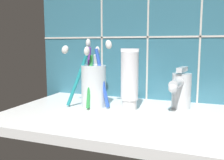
{
  "coord_description": "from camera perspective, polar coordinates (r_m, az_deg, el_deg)",
  "views": [
    {
      "loc": [
        16.93,
        -54.9,
        18.24
      ],
      "look_at": [
        -3.78,
        1.51,
        9.64
      ],
      "focal_mm": 40.0,
      "sensor_mm": 36.0,
      "label": 1
    }
  ],
  "objects": [
    {
      "name": "sink_faucet",
      "position": [
        0.65,
        15.42,
        -2.01
      ],
      "size": [
        4.82,
        11.51,
        10.61
      ],
      "rotation": [
        0.0,
        0.0,
        -1.75
      ],
      "color": "silver",
      "rests_on": "sink_counter"
    },
    {
      "name": "toothpaste_tube",
      "position": [
        0.62,
        4.47,
        0.03
      ],
      "size": [
        4.56,
        4.34,
        15.25
      ],
      "color": "white",
      "rests_on": "sink_counter"
    },
    {
      "name": "sink_counter",
      "position": [
        0.6,
        2.93,
        -8.57
      ],
      "size": [
        57.48,
        35.83,
        2.0
      ],
      "primitive_type": "cube",
      "color": "white",
      "rests_on": "ground"
    },
    {
      "name": "toothbrush_cup",
      "position": [
        0.65,
        -4.32,
        -0.81
      ],
      "size": [
        13.73,
        10.8,
        17.81
      ],
      "color": "silver",
      "rests_on": "sink_counter"
    },
    {
      "name": "tile_wall_backsplash",
      "position": [
        0.75,
        7.31,
        14.59
      ],
      "size": [
        67.48,
        1.72,
        53.56
      ],
      "color": "#336B7F",
      "rests_on": "ground"
    }
  ]
}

